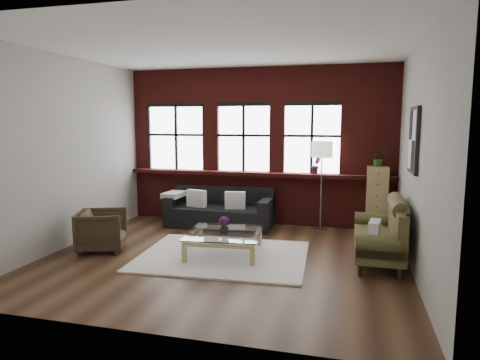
% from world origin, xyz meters
% --- Properties ---
extents(floor, '(5.50, 5.50, 0.00)m').
position_xyz_m(floor, '(0.00, 0.00, 0.00)').
color(floor, '#3C2516').
rests_on(floor, ground).
extents(ceiling, '(5.50, 5.50, 0.00)m').
position_xyz_m(ceiling, '(0.00, 0.00, 3.20)').
color(ceiling, white).
rests_on(ceiling, ground).
extents(wall_back, '(5.50, 0.00, 5.50)m').
position_xyz_m(wall_back, '(0.00, 2.50, 1.60)').
color(wall_back, '#A9A69D').
rests_on(wall_back, ground).
extents(wall_front, '(5.50, 0.00, 5.50)m').
position_xyz_m(wall_front, '(0.00, -2.50, 1.60)').
color(wall_front, '#A9A69D').
rests_on(wall_front, ground).
extents(wall_left, '(0.00, 5.00, 5.00)m').
position_xyz_m(wall_left, '(-2.75, 0.00, 1.60)').
color(wall_left, '#A9A69D').
rests_on(wall_left, ground).
extents(wall_right, '(0.00, 5.00, 5.00)m').
position_xyz_m(wall_right, '(2.75, 0.00, 1.60)').
color(wall_right, '#A9A69D').
rests_on(wall_right, ground).
extents(brick_backwall, '(5.50, 0.12, 3.20)m').
position_xyz_m(brick_backwall, '(0.00, 2.44, 1.60)').
color(brick_backwall, '#5E1916').
rests_on(brick_backwall, floor).
extents(sill_ledge, '(5.50, 0.30, 0.08)m').
position_xyz_m(sill_ledge, '(0.00, 2.35, 1.04)').
color(sill_ledge, '#5E1916').
rests_on(sill_ledge, brick_backwall).
extents(window_left, '(1.38, 0.10, 1.50)m').
position_xyz_m(window_left, '(-1.80, 2.45, 1.75)').
color(window_left, black).
rests_on(window_left, brick_backwall).
extents(window_mid, '(1.38, 0.10, 1.50)m').
position_xyz_m(window_mid, '(-0.30, 2.45, 1.75)').
color(window_mid, black).
rests_on(window_mid, brick_backwall).
extents(window_right, '(1.38, 0.10, 1.50)m').
position_xyz_m(window_right, '(1.10, 2.45, 1.75)').
color(window_right, black).
rests_on(window_right, brick_backwall).
extents(wall_poster, '(0.05, 0.74, 0.94)m').
position_xyz_m(wall_poster, '(2.72, 0.30, 1.85)').
color(wall_poster, black).
rests_on(wall_poster, wall_right).
extents(shag_rug, '(2.69, 2.17, 0.03)m').
position_xyz_m(shag_rug, '(-0.03, 0.05, 0.01)').
color(shag_rug, white).
rests_on(shag_rug, floor).
extents(dark_sofa, '(2.12, 0.86, 0.77)m').
position_xyz_m(dark_sofa, '(-0.67, 1.90, 0.38)').
color(dark_sofa, black).
rests_on(dark_sofa, floor).
extents(pillow_a, '(0.42, 0.22, 0.34)m').
position_xyz_m(pillow_a, '(-1.12, 1.80, 0.57)').
color(pillow_a, silver).
rests_on(pillow_a, dark_sofa).
extents(pillow_b, '(0.42, 0.22, 0.34)m').
position_xyz_m(pillow_b, '(-0.31, 1.80, 0.57)').
color(pillow_b, silver).
rests_on(pillow_b, dark_sofa).
extents(vintage_settee, '(0.77, 1.72, 0.92)m').
position_xyz_m(vintage_settee, '(2.30, 0.44, 0.46)').
color(vintage_settee, '#4F4A24').
rests_on(vintage_settee, floor).
extents(pillow_settee, '(0.20, 0.40, 0.34)m').
position_xyz_m(pillow_settee, '(2.22, -0.09, 0.57)').
color(pillow_settee, silver).
rests_on(pillow_settee, vintage_settee).
extents(armchair, '(0.95, 0.94, 0.67)m').
position_xyz_m(armchair, '(-2.06, -0.14, 0.34)').
color(armchair, '#2F2517').
rests_on(armchair, floor).
extents(coffee_table, '(1.26, 1.26, 0.38)m').
position_xyz_m(coffee_table, '(-0.04, 0.13, 0.18)').
color(coffee_table, tan).
rests_on(coffee_table, shag_rug).
extents(vase, '(0.16, 0.16, 0.15)m').
position_xyz_m(vase, '(-0.04, 0.13, 0.44)').
color(vase, '#B2B2B2').
rests_on(vase, coffee_table).
extents(flowers, '(0.16, 0.16, 0.16)m').
position_xyz_m(flowers, '(-0.04, 0.13, 0.55)').
color(flowers, '#411745').
rests_on(flowers, vase).
extents(drawer_chest, '(0.39, 0.39, 1.27)m').
position_xyz_m(drawer_chest, '(2.37, 2.26, 0.63)').
color(drawer_chest, tan).
rests_on(drawer_chest, floor).
extents(potted_plant_top, '(0.37, 0.35, 0.32)m').
position_xyz_m(potted_plant_top, '(2.37, 2.26, 1.43)').
color(potted_plant_top, '#2D5923').
rests_on(potted_plant_top, drawer_chest).
extents(floor_lamp, '(0.40, 0.40, 1.88)m').
position_xyz_m(floor_lamp, '(1.32, 2.14, 0.94)').
color(floor_lamp, '#A5A5A8').
rests_on(floor_lamp, floor).
extents(sill_plant, '(0.23, 0.21, 0.35)m').
position_xyz_m(sill_plant, '(1.20, 2.32, 1.25)').
color(sill_plant, '#411745').
rests_on(sill_plant, sill_ledge).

